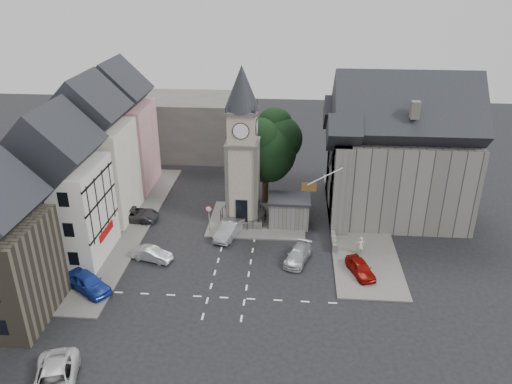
# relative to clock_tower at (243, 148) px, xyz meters

# --- Properties ---
(ground) EXTENTS (120.00, 120.00, 0.00)m
(ground) POSITION_rel_clock_tower_xyz_m (0.00, -7.99, -8.12)
(ground) COLOR black
(ground) RESTS_ON ground
(pavement_west) EXTENTS (6.00, 30.00, 0.14)m
(pavement_west) POSITION_rel_clock_tower_xyz_m (-12.50, -1.99, -8.05)
(pavement_west) COLOR #595651
(pavement_west) RESTS_ON ground
(pavement_east) EXTENTS (6.00, 26.00, 0.14)m
(pavement_east) POSITION_rel_clock_tower_xyz_m (12.00, 0.01, -8.05)
(pavement_east) COLOR #595651
(pavement_east) RESTS_ON ground
(central_island) EXTENTS (10.00, 8.00, 0.16)m
(central_island) POSITION_rel_clock_tower_xyz_m (1.50, 0.01, -8.04)
(central_island) COLOR #595651
(central_island) RESTS_ON ground
(road_markings) EXTENTS (20.00, 8.00, 0.01)m
(road_markings) POSITION_rel_clock_tower_xyz_m (0.00, -13.49, -8.12)
(road_markings) COLOR silver
(road_markings) RESTS_ON ground
(clock_tower) EXTENTS (4.86, 4.86, 16.25)m
(clock_tower) POSITION_rel_clock_tower_xyz_m (0.00, 0.00, 0.00)
(clock_tower) COLOR #4C4944
(clock_tower) RESTS_ON ground
(stone_shelter) EXTENTS (4.30, 3.30, 3.08)m
(stone_shelter) POSITION_rel_clock_tower_xyz_m (4.80, -0.49, -6.57)
(stone_shelter) COLOR #615F59
(stone_shelter) RESTS_ON ground
(town_tree) EXTENTS (7.20, 7.20, 10.80)m
(town_tree) POSITION_rel_clock_tower_xyz_m (2.00, 5.01, -1.15)
(town_tree) COLOR black
(town_tree) RESTS_ON ground
(warning_sign_post) EXTENTS (0.70, 0.19, 2.85)m
(warning_sign_post) POSITION_rel_clock_tower_xyz_m (-3.20, -2.56, -6.09)
(warning_sign_post) COLOR black
(warning_sign_post) RESTS_ON ground
(terrace_pink) EXTENTS (8.10, 7.60, 12.80)m
(terrace_pink) POSITION_rel_clock_tower_xyz_m (-15.50, 8.01, -1.54)
(terrace_pink) COLOR tan
(terrace_pink) RESTS_ON ground
(terrace_cream) EXTENTS (8.10, 7.60, 12.80)m
(terrace_cream) POSITION_rel_clock_tower_xyz_m (-15.50, 0.01, -1.54)
(terrace_cream) COLOR beige
(terrace_cream) RESTS_ON ground
(terrace_tudor) EXTENTS (8.10, 7.60, 12.00)m
(terrace_tudor) POSITION_rel_clock_tower_xyz_m (-15.50, -7.99, -1.93)
(terrace_tudor) COLOR silver
(terrace_tudor) RESTS_ON ground
(backdrop_west) EXTENTS (20.00, 10.00, 8.00)m
(backdrop_west) POSITION_rel_clock_tower_xyz_m (-12.00, 20.01, -4.12)
(backdrop_west) COLOR #4C4944
(backdrop_west) RESTS_ON ground
(east_building) EXTENTS (14.40, 11.40, 12.60)m
(east_building) POSITION_rel_clock_tower_xyz_m (15.59, 3.01, -1.86)
(east_building) COLOR #615F59
(east_building) RESTS_ON ground
(east_boundary_wall) EXTENTS (0.40, 16.00, 0.90)m
(east_boundary_wall) POSITION_rel_clock_tower_xyz_m (9.20, 2.01, -7.67)
(east_boundary_wall) COLOR #615F59
(east_boundary_wall) RESTS_ON ground
(flagpole) EXTENTS (3.68, 0.10, 2.74)m
(flagpole) POSITION_rel_clock_tower_xyz_m (8.00, -3.99, -1.12)
(flagpole) COLOR white
(flagpole) RESTS_ON ground
(car_west_blue) EXTENTS (4.88, 4.20, 1.58)m
(car_west_blue) POSITION_rel_clock_tower_xyz_m (-11.50, -13.42, -7.33)
(car_west_blue) COLOR #1C379B
(car_west_blue) RESTS_ON ground
(car_west_silver) EXTENTS (3.96, 2.23, 1.24)m
(car_west_silver) POSITION_rel_clock_tower_xyz_m (-7.54, -8.38, -7.50)
(car_west_silver) COLOR #B4B7BD
(car_west_silver) RESTS_ON ground
(car_west_grey) EXTENTS (5.35, 2.75, 1.45)m
(car_west_grey) POSITION_rel_clock_tower_xyz_m (-11.50, -0.90, -7.40)
(car_west_grey) COLOR #333336
(car_west_grey) RESTS_ON ground
(car_island_silver) EXTENTS (2.87, 4.82, 1.50)m
(car_island_silver) POSITION_rel_clock_tower_xyz_m (-1.06, -3.49, -7.37)
(car_island_silver) COLOR gray
(car_island_silver) RESTS_ON ground
(car_island_east) EXTENTS (2.88, 4.56, 1.23)m
(car_island_east) POSITION_rel_clock_tower_xyz_m (5.77, -7.49, -7.51)
(car_island_east) COLOR #B3B4BC
(car_island_east) RESTS_ON ground
(car_east_red) EXTENTS (2.72, 4.15, 1.31)m
(car_east_red) POSITION_rel_clock_tower_xyz_m (11.21, -9.22, -7.46)
(car_east_red) COLOR maroon
(car_east_red) RESTS_ON ground
(van_sw_white) EXTENTS (4.15, 6.16, 1.57)m
(van_sw_white) POSITION_rel_clock_tower_xyz_m (-9.50, -23.99, -7.34)
(van_sw_white) COLOR silver
(van_sw_white) RESTS_ON ground
(pedestrian) EXTENTS (0.79, 0.61, 1.92)m
(pedestrian) POSITION_rel_clock_tower_xyz_m (11.50, -5.99, -7.16)
(pedestrian) COLOR beige
(pedestrian) RESTS_ON ground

